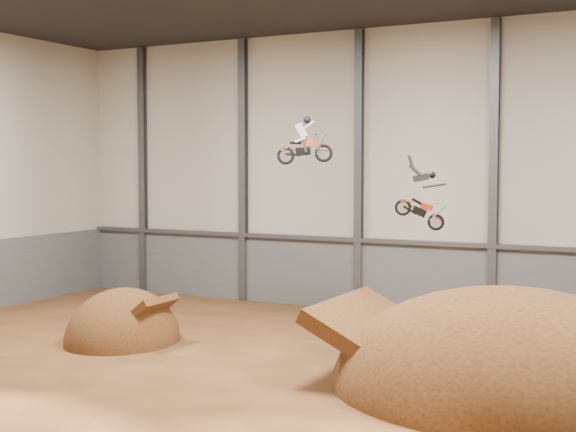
% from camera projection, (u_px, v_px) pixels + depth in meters
% --- Properties ---
extents(floor, '(40.00, 40.00, 0.00)m').
position_uv_depth(floor, '(278.00, 393.00, 25.53)').
color(floor, '#482813').
rests_on(floor, ground).
extents(back_wall, '(40.00, 0.10, 14.00)m').
position_uv_depth(back_wall, '(425.00, 171.00, 38.39)').
color(back_wall, beige).
rests_on(back_wall, ground).
extents(lower_band_back, '(39.80, 0.18, 3.50)m').
position_uv_depth(lower_band_back, '(423.00, 280.00, 38.63)').
color(lower_band_back, '#595C62').
rests_on(lower_band_back, ground).
extents(steel_rail, '(39.80, 0.35, 0.20)m').
position_uv_depth(steel_rail, '(423.00, 243.00, 38.38)').
color(steel_rail, '#47494F').
rests_on(steel_rail, lower_band_back).
extents(steel_column_0, '(0.40, 0.36, 13.90)m').
position_uv_depth(steel_column_0, '(143.00, 170.00, 45.86)').
color(steel_column_0, '#47494F').
rests_on(steel_column_0, ground).
extents(steel_column_1, '(0.40, 0.36, 13.90)m').
position_uv_depth(steel_column_1, '(243.00, 170.00, 42.80)').
color(steel_column_1, '#47494F').
rests_on(steel_column_1, ground).
extents(steel_column_2, '(0.40, 0.36, 13.90)m').
position_uv_depth(steel_column_2, '(359.00, 171.00, 39.74)').
color(steel_column_2, '#47494F').
rests_on(steel_column_2, ground).
extents(steel_column_3, '(0.40, 0.36, 13.90)m').
position_uv_depth(steel_column_3, '(494.00, 171.00, 36.68)').
color(steel_column_3, '#47494F').
rests_on(steel_column_3, ground).
extents(takeoff_ramp, '(4.47, 5.15, 4.47)m').
position_uv_depth(takeoff_ramp, '(123.00, 342.00, 32.95)').
color(takeoff_ramp, '#3B1F0E').
rests_on(takeoff_ramp, ground).
extents(landing_ramp, '(11.66, 10.32, 6.73)m').
position_uv_depth(landing_ramp, '(510.00, 392.00, 25.65)').
color(landing_ramp, '#3B1F0E').
rests_on(landing_ramp, ground).
extents(fmx_rider_a, '(2.51, 1.55, 2.17)m').
position_uv_depth(fmx_rider_a, '(305.00, 138.00, 32.19)').
color(fmx_rider_a, '#CC440F').
extents(fmx_rider_b, '(3.09, 1.24, 2.83)m').
position_uv_depth(fmx_rider_b, '(416.00, 193.00, 27.72)').
color(fmx_rider_b, red).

